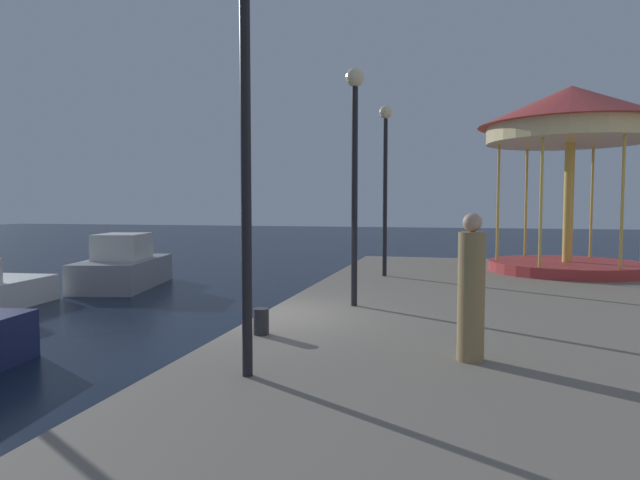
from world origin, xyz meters
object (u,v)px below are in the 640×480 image
object	(u,v)px
carousel	(571,133)
bollard_south	(261,321)
lamp_post_far_end	(385,162)
lamp_post_near_edge	(245,98)
motorboat_grey	(123,267)
lamp_post_mid_promenade	(355,146)
person_by_the_water	(471,292)

from	to	relation	value
carousel	bollard_south	world-z (taller)	carousel
carousel	lamp_post_far_end	distance (m)	5.69
bollard_south	lamp_post_near_edge	bearing A→B (deg)	-74.20
carousel	lamp_post_near_edge	bearing A→B (deg)	-115.10
carousel	bollard_south	xyz separation A→B (m)	(-6.04, -9.72, -3.89)
motorboat_grey	lamp_post_near_edge	xyz separation A→B (m)	(8.68, -10.57, 3.31)
motorboat_grey	lamp_post_far_end	distance (m)	9.69
carousel	lamp_post_mid_promenade	world-z (taller)	carousel
lamp_post_near_edge	bollard_south	world-z (taller)	lamp_post_near_edge
lamp_post_near_edge	person_by_the_water	size ratio (longest dim) A/B	2.51
lamp_post_near_edge	person_by_the_water	world-z (taller)	lamp_post_near_edge
carousel	lamp_post_far_end	world-z (taller)	carousel
lamp_post_mid_promenade	motorboat_grey	bearing A→B (deg)	147.06
carousel	lamp_post_far_end	bearing A→B (deg)	-155.87
motorboat_grey	carousel	distance (m)	14.81
carousel	motorboat_grey	bearing A→B (deg)	-175.43
bollard_south	lamp_post_far_end	bearing A→B (deg)	82.94
lamp_post_near_edge	lamp_post_far_end	xyz separation A→B (m)	(0.36, 9.41, -0.01)
motorboat_grey	person_by_the_water	world-z (taller)	person_by_the_water
motorboat_grey	carousel	size ratio (longest dim) A/B	0.84
person_by_the_water	motorboat_grey	bearing A→B (deg)	140.36
carousel	person_by_the_water	distance (m)	11.28
carousel	lamp_post_far_end	xyz separation A→B (m)	(-5.12, -2.29, -0.91)
carousel	person_by_the_water	size ratio (longest dim) A/B	2.90
lamp_post_near_edge	person_by_the_water	xyz separation A→B (m)	(2.52, 1.30, -2.30)
motorboat_grey	lamp_post_mid_promenade	size ratio (longest dim) A/B	0.99
carousel	lamp_post_near_edge	world-z (taller)	carousel
lamp_post_mid_promenade	person_by_the_water	xyz separation A→B (m)	(2.14, -3.41, -2.24)
lamp_post_far_end	person_by_the_water	size ratio (longest dim) A/B	2.50
motorboat_grey	bollard_south	bearing A→B (deg)	-46.62
carousel	person_by_the_water	world-z (taller)	carousel
lamp_post_near_edge	bollard_south	bearing A→B (deg)	105.80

